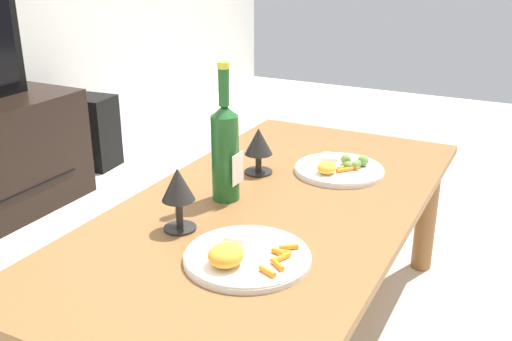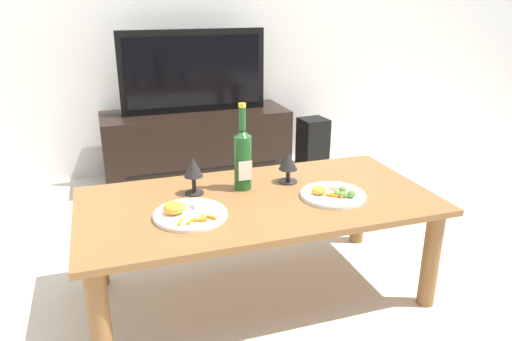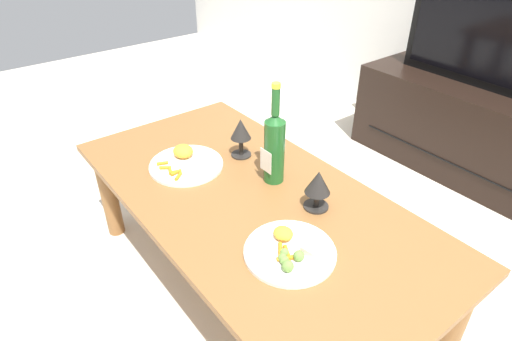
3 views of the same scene
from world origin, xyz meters
name	(u,v)px [view 1 (image 1 of 3)]	position (x,y,z in m)	size (l,w,h in m)	color
dining_table	(271,227)	(0.00, 0.00, 0.37)	(1.40, 0.70, 0.44)	brown
floor_speaker	(95,132)	(0.90, 1.41, 0.18)	(0.19, 0.19, 0.36)	black
wine_bottle	(225,149)	(-0.03, 0.12, 0.58)	(0.07, 0.07, 0.36)	#1E5923
goblet_left	(178,188)	(-0.23, 0.13, 0.54)	(0.08, 0.08, 0.15)	black
goblet_right	(259,144)	(0.18, 0.13, 0.53)	(0.08, 0.08, 0.14)	black
dinner_plate_left	(245,256)	(-0.29, -0.08, 0.45)	(0.27, 0.27, 0.06)	white
dinner_plate_right	(339,168)	(0.29, -0.08, 0.45)	(0.26, 0.26, 0.05)	white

